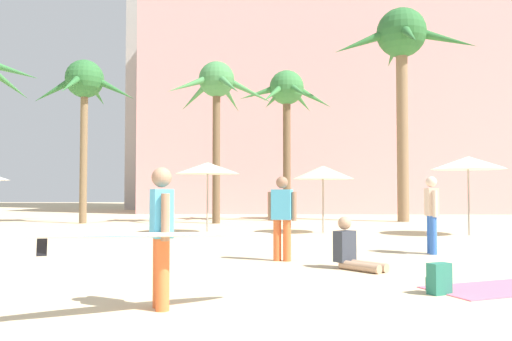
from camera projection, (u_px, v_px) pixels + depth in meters
name	position (u px, v px, depth m)	size (l,w,h in m)	color
ground	(229.00, 329.00, 5.32)	(120.00, 120.00, 0.00)	beige
hotel_pink	(319.00, 105.00, 36.65)	(23.07, 9.65, 14.73)	pink
hotel_tower_gray	(216.00, 5.00, 45.43)	(12.57, 11.07, 34.87)	#A8A8A3
palm_tree_left	(217.00, 91.00, 23.01)	(4.53, 4.82, 7.06)	brown
palm_tree_center	(287.00, 98.00, 24.81)	(4.47, 4.27, 7.09)	brown
palm_tree_right	(84.00, 88.00, 23.03)	(4.51, 4.59, 7.14)	brown
palm_tree_far_right	(402.00, 47.00, 24.40)	(6.65, 6.61, 9.89)	#896B4C
cafe_umbrella_0	(323.00, 172.00, 17.59)	(2.05, 2.05, 2.24)	gray
cafe_umbrella_2	(468.00, 163.00, 16.72)	(2.30, 2.30, 2.50)	gray
cafe_umbrella_3	(208.00, 168.00, 17.50)	(2.15, 2.15, 2.35)	gray
beach_towel	(498.00, 289.00, 7.48)	(1.98, 1.06, 0.01)	#EF6684
backpack	(439.00, 279.00, 7.13)	(0.35, 0.33, 0.42)	#27735D
person_mid_left	(159.00, 232.00, 6.13)	(2.79, 1.80, 1.68)	orange
person_mid_right	(282.00, 215.00, 10.55)	(0.60, 0.33, 1.69)	orange
person_near_left	(352.00, 251.00, 9.41)	(0.91, 0.95, 0.93)	tan
person_far_left	(432.00, 211.00, 11.71)	(0.24, 0.60, 1.72)	blue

